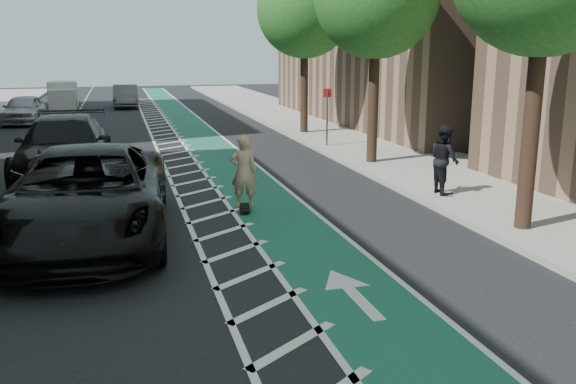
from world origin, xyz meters
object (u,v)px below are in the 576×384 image
object	(u,v)px
suv_far	(64,147)
barrel_a	(64,182)
skateboarder	(244,172)
suv_near	(87,195)

from	to	relation	value
suv_far	barrel_a	size ratio (longest dim) A/B	6.69
suv_far	skateboarder	bearing A→B (deg)	-49.11
suv_near	barrel_a	world-z (taller)	suv_near
suv_far	barrel_a	xyz separation A→B (m)	(0.18, -3.09, -0.50)
skateboarder	suv_far	distance (m)	7.46
suv_far	barrel_a	distance (m)	3.14
skateboarder	barrel_a	xyz separation A→B (m)	(-4.50, 2.71, -0.56)
skateboarder	suv_near	world-z (taller)	suv_near
suv_near	barrel_a	xyz separation A→B (m)	(-0.80, 4.11, -0.52)
skateboarder	suv_near	size ratio (longest dim) A/B	0.26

